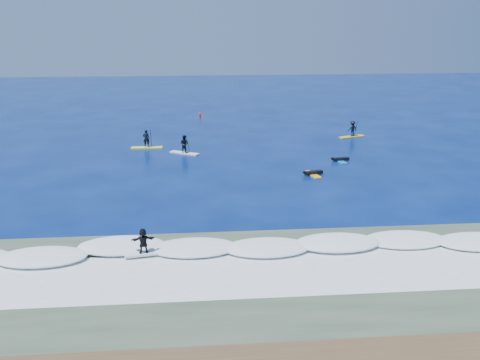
{
  "coord_description": "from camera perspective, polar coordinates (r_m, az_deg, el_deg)",
  "views": [
    {
      "loc": [
        -2.84,
        -37.03,
        12.36
      ],
      "look_at": [
        0.51,
        0.97,
        0.6
      ],
      "focal_mm": 40.0,
      "sensor_mm": 36.0,
      "label": 1
    }
  ],
  "objects": [
    {
      "name": "sup_paddler_center",
      "position": [
        50.16,
        -5.97,
        3.66
      ],
      "size": [
        2.85,
        2.13,
        2.03
      ],
      "rotation": [
        0.0,
        0.0,
        -0.55
      ],
      "color": "silver",
      "rests_on": "ground"
    },
    {
      "name": "breaking_wave",
      "position": [
        29.86,
        0.89,
        -7.32
      ],
      "size": [
        40.0,
        6.0,
        0.3
      ],
      "primitive_type": "cube",
      "color": "white",
      "rests_on": "ground"
    },
    {
      "name": "wave_surfer",
      "position": [
        28.99,
        -10.28,
        -6.58
      ],
      "size": [
        2.12,
        0.88,
        1.49
      ],
      "rotation": [
        0.0,
        0.0,
        0.16
      ],
      "color": "silver",
      "rests_on": "breaking_wave"
    },
    {
      "name": "shallow_water",
      "position": [
        26.29,
        1.8,
        -10.91
      ],
      "size": [
        90.0,
        13.0,
        0.01
      ],
      "primitive_type": "cube",
      "color": "#324434",
      "rests_on": "ground"
    },
    {
      "name": "sup_paddler_right",
      "position": [
        58.03,
        11.9,
        5.26
      ],
      "size": [
        2.94,
        1.63,
        2.01
      ],
      "rotation": [
        0.0,
        0.0,
        0.34
      ],
      "color": "yellow",
      "rests_on": "ground"
    },
    {
      "name": "prone_paddler_far",
      "position": [
        48.13,
        10.6,
        2.15
      ],
      "size": [
        1.72,
        2.22,
        0.45
      ],
      "rotation": [
        0.0,
        0.0,
        1.73
      ],
      "color": "blue",
      "rests_on": "ground"
    },
    {
      "name": "ground",
      "position": [
        39.14,
        -0.61,
        -1.28
      ],
      "size": [
        160.0,
        160.0,
        0.0
      ],
      "primitive_type": "plane",
      "color": "#031549",
      "rests_on": "ground"
    },
    {
      "name": "sup_paddler_left",
      "position": [
        52.77,
        -9.95,
        4.07
      ],
      "size": [
        3.02,
        0.77,
        2.12
      ],
      "rotation": [
        0.0,
        0.0,
        -0.01
      ],
      "color": "yellow",
      "rests_on": "ground"
    },
    {
      "name": "prone_paddler_near",
      "position": [
        43.61,
        7.75,
        0.72
      ],
      "size": [
        1.74,
        2.28,
        0.46
      ],
      "rotation": [
        0.0,
        0.0,
        1.83
      ],
      "color": "gold",
      "rests_on": "ground"
    },
    {
      "name": "marker_buoy",
      "position": [
        68.22,
        -4.31,
        6.92
      ],
      "size": [
        0.31,
        0.31,
        0.74
      ],
      "rotation": [
        0.0,
        0.0,
        -0.29
      ],
      "color": "red",
      "rests_on": "ground"
    },
    {
      "name": "whitewater",
      "position": [
        27.17,
        1.55,
        -9.93
      ],
      "size": [
        34.0,
        5.0,
        0.02
      ],
      "primitive_type": "cube",
      "color": "silver",
      "rests_on": "ground"
    }
  ]
}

